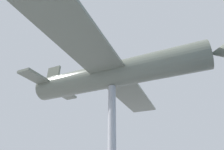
# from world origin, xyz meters

# --- Properties ---
(support_pylon_central) EXTENTS (0.46, 0.46, 6.20)m
(support_pylon_central) POSITION_xyz_m (0.00, 0.00, 3.10)
(support_pylon_central) COLOR #B7B7BC
(support_pylon_central) RESTS_ON ground_plane
(suspended_airplane) EXTENTS (16.27, 13.02, 2.61)m
(suspended_airplane) POSITION_xyz_m (-0.08, 0.24, 7.03)
(suspended_airplane) COLOR slate
(suspended_airplane) RESTS_ON support_pylon_central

